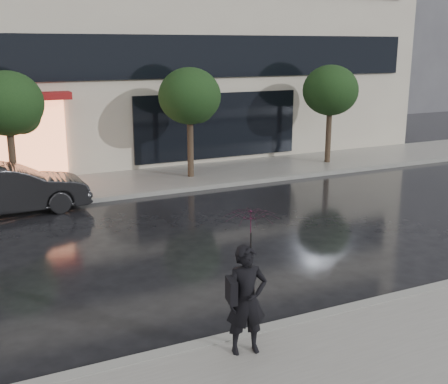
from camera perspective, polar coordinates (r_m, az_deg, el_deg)
ground at (r=10.59m, az=2.41°, el=-11.69°), size 120.00×120.00×0.00m
sidewalk_far at (r=19.70m, az=-11.75°, el=0.70°), size 60.00×3.50×0.12m
curb_near at (r=9.79m, az=5.25°, el=-13.63°), size 60.00×0.25×0.14m
curb_far at (r=18.05m, az=-10.38°, el=-0.46°), size 60.00×0.25×0.14m
bg_building_right at (r=47.58m, az=15.01°, el=18.14°), size 12.00×12.00×16.00m
tree_mid_west at (r=18.54m, az=-20.96°, el=8.19°), size 2.20×2.20×3.99m
tree_mid_east at (r=19.96m, az=-3.38°, el=9.51°), size 2.20×2.20×3.99m
tree_far_east at (r=22.92m, az=10.84°, el=9.93°), size 2.20×2.20×3.99m
parked_car at (r=17.17m, az=-20.90°, el=0.25°), size 4.39×1.65×1.43m
pedestrian_with_umbrella at (r=8.40m, az=2.52°, el=-7.44°), size 0.96×0.97×2.30m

